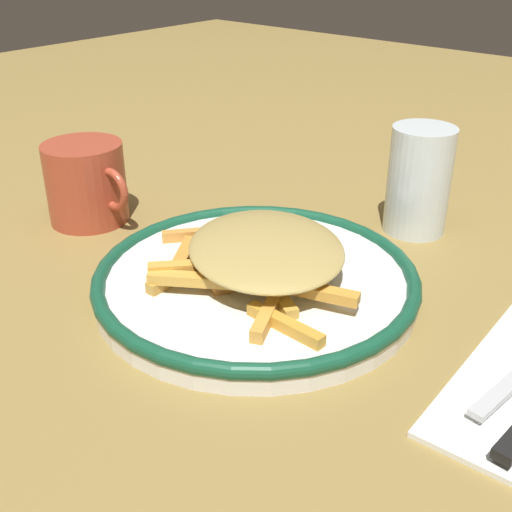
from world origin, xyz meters
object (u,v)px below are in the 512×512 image
Objects in this scene: fries_heap at (261,254)px; coffee_mug at (89,182)px; water_glass at (419,180)px; plate at (256,280)px.

fries_heap is 0.26m from coffee_mug.
water_glass reaches higher than coffee_mug.
fries_heap is at bearing 26.65° from plate.
coffee_mug is at bearing 179.89° from fries_heap.
coffee_mug is (-0.26, 0.00, 0.00)m from fries_heap.
fries_heap is 1.99× the size of water_glass.
water_glass is 1.00× the size of coffee_mug.
coffee_mug reaches higher than plate.
water_glass is at bearing 36.37° from coffee_mug.
fries_heap is 1.99× the size of coffee_mug.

